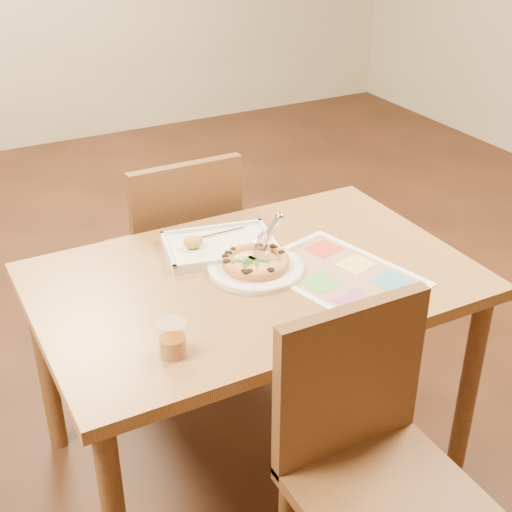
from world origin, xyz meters
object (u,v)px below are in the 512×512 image
chair_far (180,239)px  appetizer_tray (218,246)px  pizza_cutter (267,236)px  menu (339,274)px  pizza (256,262)px  glass_tumbler (173,341)px  plate (256,268)px  chair_near (368,438)px  dining_table (254,299)px

chair_far → appetizer_tray: 0.44m
pizza_cutter → menu: bearing=-81.0°
pizza → appetizer_tray: appetizer_tray is taller
glass_tumbler → plate: bearing=35.9°
pizza → glass_tumbler: (-0.38, -0.28, 0.02)m
glass_tumbler → menu: glass_tumbler is taller
appetizer_tray → glass_tumbler: 0.56m
chair_near → appetizer_tray: 0.82m
plate → pizza: bearing=79.2°
chair_far → glass_tumbler: chair_far is taller
appetizer_tray → plate: bearing=-75.1°
chair_far → pizza_cutter: chair_far is taller
plate → appetizer_tray: 0.18m
menu → pizza: bearing=145.7°
pizza_cutter → appetizer_tray: bearing=94.1°
dining_table → pizza_cutter: (0.08, 0.06, 0.17)m
plate → appetizer_tray: size_ratio=0.76×
pizza_cutter → menu: size_ratio=0.31×
pizza → menu: bearing=-34.3°
dining_table → chair_near: (0.00, -0.60, -0.07)m
dining_table → menu: (0.23, -0.12, 0.09)m
pizza → appetizer_tray: size_ratio=0.54×
chair_near → pizza_cutter: chair_near is taller
pizza → chair_far: bearing=92.0°
chair_far → appetizer_tray: bearing=86.2°
glass_tumbler → pizza_cutter: bearing=35.3°
dining_table → pizza: 0.12m
menu → chair_near: bearing=-115.3°
appetizer_tray → glass_tumbler: (-0.34, -0.45, 0.03)m
chair_near → chair_far: (-0.00, 1.20, 0.00)m
pizza → menu: 0.25m
dining_table → glass_tumbler: bearing=-145.0°
dining_table → pizza: bearing=53.5°
menu → dining_table: bearing=153.3°
chair_near → pizza: chair_near is taller
dining_table → chair_near: size_ratio=2.77×
plate → glass_tumbler: glass_tumbler is taller
plate → glass_tumbler: bearing=-144.1°
pizza → pizza_cutter: pizza_cutter is taller
menu → pizza_cutter: bearing=131.5°
dining_table → appetizer_tray: size_ratio=3.35×
chair_far → plate: 0.60m
glass_tumbler → dining_table: bearing=35.0°
dining_table → chair_far: chair_far is taller
pizza → chair_near: bearing=-91.8°
menu → chair_far: bearing=107.7°
pizza → glass_tumbler: 0.48m
dining_table → chair_far: 0.61m
appetizer_tray → menu: 0.40m
chair_far → appetizer_tray: (-0.03, -0.41, 0.17)m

